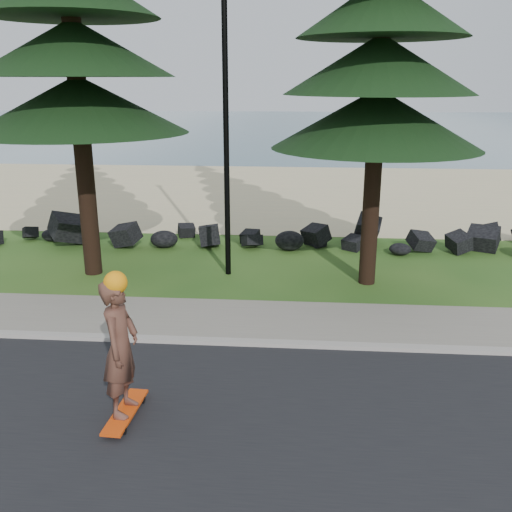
# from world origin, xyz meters

# --- Properties ---
(ground) EXTENTS (160.00, 160.00, 0.00)m
(ground) POSITION_xyz_m (0.00, 0.00, 0.00)
(ground) COLOR #214B17
(ground) RESTS_ON ground
(road) EXTENTS (160.00, 7.00, 0.02)m
(road) POSITION_xyz_m (0.00, -4.50, 0.01)
(road) COLOR black
(road) RESTS_ON ground
(kerb) EXTENTS (160.00, 0.20, 0.10)m
(kerb) POSITION_xyz_m (0.00, -0.90, 0.05)
(kerb) COLOR #A49C93
(kerb) RESTS_ON ground
(sidewalk) EXTENTS (160.00, 2.00, 0.08)m
(sidewalk) POSITION_xyz_m (0.00, 0.20, 0.04)
(sidewalk) COLOR gray
(sidewalk) RESTS_ON ground
(beach_sand) EXTENTS (160.00, 15.00, 0.01)m
(beach_sand) POSITION_xyz_m (0.00, 14.50, 0.01)
(beach_sand) COLOR beige
(beach_sand) RESTS_ON ground
(ocean) EXTENTS (160.00, 58.00, 0.01)m
(ocean) POSITION_xyz_m (0.00, 51.00, 0.00)
(ocean) COLOR #3D6574
(ocean) RESTS_ON ground
(seawall_boulders) EXTENTS (60.00, 2.40, 1.10)m
(seawall_boulders) POSITION_xyz_m (0.00, 5.60, 0.00)
(seawall_boulders) COLOR black
(seawall_boulders) RESTS_ON ground
(lamp_post) EXTENTS (0.25, 0.14, 8.14)m
(lamp_post) POSITION_xyz_m (0.00, 3.20, 4.13)
(lamp_post) COLOR black
(lamp_post) RESTS_ON ground
(skateboarder) EXTENTS (0.53, 1.25, 2.29)m
(skateboarder) POSITION_xyz_m (-0.70, -3.46, 1.15)
(skateboarder) COLOR #E1430D
(skateboarder) RESTS_ON ground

